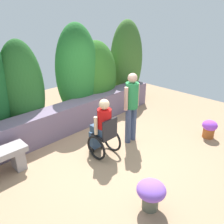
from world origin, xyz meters
TOP-DOWN VIEW (x-y plane):
  - ground_plane at (0.00, 0.00)m, footprint 10.30×10.30m
  - stone_retaining_wall at (0.00, 1.51)m, footprint 6.20×0.53m
  - hedge_backdrop at (0.32, 2.13)m, footprint 7.04×1.22m
  - person_in_wheelchair at (-0.08, 0.02)m, footprint 0.53×0.66m
  - person_standing_companion at (0.79, -0.04)m, footprint 0.49×0.30m
  - flower_pot_purple_near at (-0.60, -1.64)m, footprint 0.47×0.47m
  - flower_pot_terracotta_by_wall at (2.33, -1.35)m, footprint 0.37×0.37m

SIDE VIEW (x-z plane):
  - ground_plane at x=0.00m, z-range 0.00..0.00m
  - flower_pot_terracotta_by_wall at x=2.33m, z-range 0.03..0.50m
  - flower_pot_purple_near at x=-0.60m, z-range 0.06..0.57m
  - stone_retaining_wall at x=0.00m, z-range 0.00..0.74m
  - person_in_wheelchair at x=-0.08m, z-range -0.04..1.29m
  - person_standing_companion at x=0.79m, z-range 0.13..1.85m
  - hedge_backdrop at x=0.32m, z-range -0.12..2.73m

